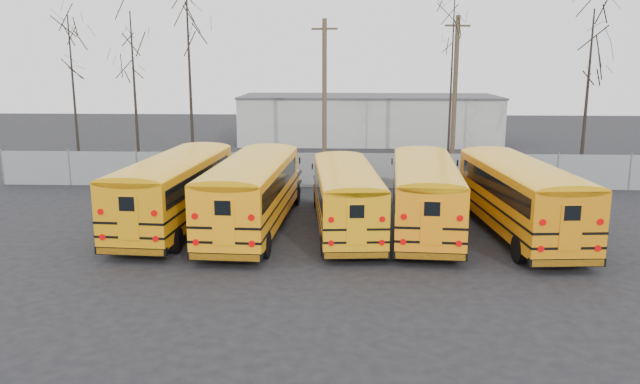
{
  "coord_description": "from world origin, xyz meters",
  "views": [
    {
      "loc": [
        0.2,
        -23.07,
        7.22
      ],
      "look_at": [
        -0.99,
        3.21,
        1.6
      ],
      "focal_mm": 35.0,
      "sensor_mm": 36.0,
      "label": 1
    }
  ],
  "objects_px": {
    "bus_d": "(425,189)",
    "bus_a": "(176,185)",
    "bus_c": "(346,192)",
    "utility_pole_right": "(455,91)",
    "bus_e": "(519,192)",
    "bus_b": "(253,188)",
    "utility_pole_left": "(324,93)"
  },
  "relations": [
    {
      "from": "bus_d",
      "to": "bus_a",
      "type": "bearing_deg",
      "value": -176.92
    },
    {
      "from": "bus_a",
      "to": "bus_d",
      "type": "xyz_separation_m",
      "value": [
        10.69,
        -0.16,
        -0.05
      ]
    },
    {
      "from": "bus_c",
      "to": "bus_e",
      "type": "distance_m",
      "value": 7.14
    },
    {
      "from": "bus_b",
      "to": "bus_c",
      "type": "distance_m",
      "value": 3.95
    },
    {
      "from": "bus_b",
      "to": "utility_pole_left",
      "type": "height_order",
      "value": "utility_pole_left"
    },
    {
      "from": "bus_e",
      "to": "utility_pole_right",
      "type": "height_order",
      "value": "utility_pole_right"
    },
    {
      "from": "utility_pole_left",
      "to": "utility_pole_right",
      "type": "relative_size",
      "value": 0.97
    },
    {
      "from": "bus_e",
      "to": "bus_c",
      "type": "bearing_deg",
      "value": 173.53
    },
    {
      "from": "bus_b",
      "to": "bus_d",
      "type": "bearing_deg",
      "value": 5.19
    },
    {
      "from": "bus_a",
      "to": "bus_c",
      "type": "bearing_deg",
      "value": 0.61
    },
    {
      "from": "bus_b",
      "to": "bus_c",
      "type": "bearing_deg",
      "value": 3.65
    },
    {
      "from": "bus_e",
      "to": "bus_b",
      "type": "bearing_deg",
      "value": 174.46
    },
    {
      "from": "bus_a",
      "to": "bus_c",
      "type": "relative_size",
      "value": 1.1
    },
    {
      "from": "bus_a",
      "to": "utility_pole_left",
      "type": "height_order",
      "value": "utility_pole_left"
    },
    {
      "from": "bus_b",
      "to": "bus_e",
      "type": "distance_m",
      "value": 11.08
    },
    {
      "from": "bus_c",
      "to": "bus_d",
      "type": "height_order",
      "value": "bus_d"
    },
    {
      "from": "bus_a",
      "to": "utility_pole_right",
      "type": "relative_size",
      "value": 1.16
    },
    {
      "from": "bus_d",
      "to": "utility_pole_right",
      "type": "xyz_separation_m",
      "value": [
        3.85,
        16.47,
        3.32
      ]
    },
    {
      "from": "bus_c",
      "to": "utility_pole_left",
      "type": "bearing_deg",
      "value": 90.52
    },
    {
      "from": "bus_c",
      "to": "bus_d",
      "type": "bearing_deg",
      "value": -0.76
    },
    {
      "from": "utility_pole_left",
      "to": "utility_pole_right",
      "type": "distance_m",
      "value": 8.76
    },
    {
      "from": "bus_d",
      "to": "utility_pole_left",
      "type": "xyz_separation_m",
      "value": [
        -4.83,
        15.33,
        3.19
      ]
    },
    {
      "from": "bus_b",
      "to": "bus_c",
      "type": "relative_size",
      "value": 1.1
    },
    {
      "from": "bus_c",
      "to": "utility_pole_left",
      "type": "xyz_separation_m",
      "value": [
        -1.5,
        15.57,
        3.31
      ]
    },
    {
      "from": "utility_pole_right",
      "to": "bus_b",
      "type": "bearing_deg",
      "value": -141.89
    },
    {
      "from": "bus_d",
      "to": "utility_pole_left",
      "type": "distance_m",
      "value": 16.39
    },
    {
      "from": "bus_e",
      "to": "utility_pole_right",
      "type": "xyz_separation_m",
      "value": [
        0.04,
        16.93,
        3.29
      ]
    },
    {
      "from": "bus_a",
      "to": "bus_d",
      "type": "height_order",
      "value": "bus_a"
    },
    {
      "from": "bus_a",
      "to": "utility_pole_right",
      "type": "distance_m",
      "value": 22.1
    },
    {
      "from": "bus_c",
      "to": "bus_a",
      "type": "bearing_deg",
      "value": 171.87
    },
    {
      "from": "bus_c",
      "to": "bus_e",
      "type": "relative_size",
      "value": 0.92
    },
    {
      "from": "utility_pole_right",
      "to": "bus_d",
      "type": "bearing_deg",
      "value": -121.5
    }
  ]
}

